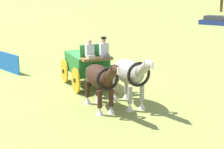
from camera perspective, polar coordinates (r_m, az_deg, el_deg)
ground_plane at (r=17.69m, az=-4.08°, el=-1.75°), size 220.00×220.00×0.00m
show_wagon at (r=17.24m, az=-3.95°, el=1.69°), size 5.43×2.69×2.61m
draft_horse_near at (r=14.38m, az=2.87°, el=0.18°), size 3.09×1.57×2.24m
draft_horse_off at (r=13.88m, az=-1.95°, el=-0.61°), size 3.04×1.47×2.16m
parked_vehicle_a at (r=47.07m, az=16.41°, el=8.32°), size 4.33×2.74×1.14m
sponsor_banner at (r=21.50m, az=-16.93°, el=2.04°), size 3.20×0.25×1.10m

